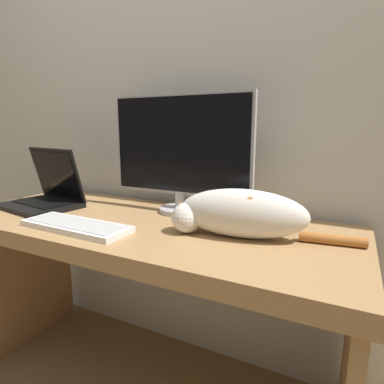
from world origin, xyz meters
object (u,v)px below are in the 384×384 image
(monitor, at_px, (180,151))
(cat, at_px, (238,213))
(laptop, at_px, (45,195))
(external_keyboard, at_px, (76,226))

(monitor, bearing_deg, cat, -30.84)
(laptop, relative_size, cat, 0.61)
(laptop, bearing_deg, monitor, 26.48)
(laptop, distance_m, external_keyboard, 0.41)
(monitor, distance_m, external_keyboard, 0.49)
(cat, bearing_deg, laptop, 172.82)
(monitor, distance_m, laptop, 0.65)
(monitor, bearing_deg, laptop, -162.14)
(cat, bearing_deg, external_keyboard, -168.87)
(monitor, xyz_separation_m, cat, (0.32, -0.19, -0.18))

